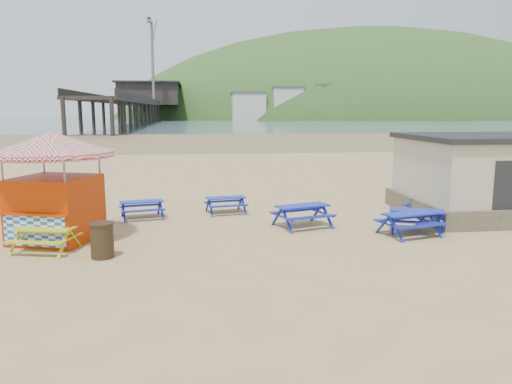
{
  "coord_description": "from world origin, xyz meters",
  "views": [
    {
      "loc": [
        -1.6,
        -17.15,
        4.1
      ],
      "look_at": [
        0.75,
        1.5,
        1.0
      ],
      "focal_mm": 35.0,
      "sensor_mm": 36.0,
      "label": 1
    }
  ],
  "objects": [
    {
      "name": "picnic_table_blue_f",
      "position": [
        5.42,
        -1.87,
        0.38
      ],
      "size": [
        2.11,
        1.86,
        0.75
      ],
      "rotation": [
        0.0,
        0.0,
        0.26
      ],
      "color": "#1124A0",
      "rests_on": "ground"
    },
    {
      "name": "ice_cream_kiosk",
      "position": [
        -5.95,
        -1.04,
        2.17
      ],
      "size": [
        4.88,
        4.88,
        3.46
      ],
      "rotation": [
        0.0,
        0.0,
        -0.32
      ],
      "color": "#B12A00",
      "rests_on": "ground"
    },
    {
      "name": "picnic_table_blue_b",
      "position": [
        -0.35,
        2.49,
        0.33
      ],
      "size": [
        1.76,
        1.51,
        0.66
      ],
      "rotation": [
        0.0,
        0.0,
        0.18
      ],
      "color": "#1124A0",
      "rests_on": "ground"
    },
    {
      "name": "picnic_table_blue_a",
      "position": [
        -3.59,
        1.91,
        0.34
      ],
      "size": [
        1.85,
        1.61,
        0.67
      ],
      "rotation": [
        0.0,
        0.0,
        0.22
      ],
      "color": "#1124A0",
      "rests_on": "ground"
    },
    {
      "name": "headland_town",
      "position": [
        90.0,
        229.68,
        -9.91
      ],
      "size": [
        264.0,
        144.0,
        108.0
      ],
      "color": "#2D4C1E",
      "rests_on": "ground"
    },
    {
      "name": "ground",
      "position": [
        0.0,
        0.0,
        0.0
      ],
      "size": [
        400.0,
        400.0,
        0.0
      ],
      "primitive_type": "plane",
      "color": "tan",
      "rests_on": "ground"
    },
    {
      "name": "picnic_table_blue_c",
      "position": [
        7.58,
        1.19,
        0.35
      ],
      "size": [
        2.1,
        1.99,
        0.69
      ],
      "rotation": [
        0.0,
        0.0,
        0.54
      ],
      "color": "#1124A0",
      "rests_on": "ground"
    },
    {
      "name": "sea",
      "position": [
        0.0,
        170.0,
        0.01
      ],
      "size": [
        400.0,
        400.0,
        0.0
      ],
      "primitive_type": "plane",
      "color": "#495B68",
      "rests_on": "ground"
    },
    {
      "name": "picnic_table_yellow",
      "position": [
        -5.95,
        -2.36,
        0.36
      ],
      "size": [
        1.97,
        1.73,
        0.71
      ],
      "rotation": [
        0.0,
        0.0,
        -0.24
      ],
      "color": "#A3C017",
      "rests_on": "ground"
    },
    {
      "name": "pier",
      "position": [
        -17.99,
        178.23,
        5.46
      ],
      "size": [
        24.0,
        220.0,
        39.29
      ],
      "color": "black",
      "rests_on": "ground"
    },
    {
      "name": "wet_sand",
      "position": [
        0.0,
        55.0,
        0.0
      ],
      "size": [
        400.0,
        400.0,
        0.0
      ],
      "primitive_type": "plane",
      "color": "olive",
      "rests_on": "ground"
    },
    {
      "name": "amenity_block",
      "position": [
        10.5,
        1.0,
        1.57
      ],
      "size": [
        7.4,
        5.4,
        3.15
      ],
      "color": "#665B4C",
      "rests_on": "ground"
    },
    {
      "name": "picnic_table_blue_d",
      "position": [
        2.19,
        -0.24,
        0.4
      ],
      "size": [
        2.25,
        2.02,
        0.79
      ],
      "rotation": [
        0.0,
        0.0,
        0.31
      ],
      "color": "#1124A0",
      "rests_on": "ground"
    },
    {
      "name": "litter_bin",
      "position": [
        -4.18,
        -3.2,
        0.51
      ],
      "size": [
        0.69,
        0.69,
        1.01
      ],
      "color": "#312615",
      "rests_on": "ground"
    },
    {
      "name": "picnic_table_blue_e",
      "position": [
        5.89,
        -1.39,
        0.38
      ],
      "size": [
        2.21,
        2.01,
        0.75
      ],
      "rotation": [
        0.0,
        0.0,
        -0.38
      ],
      "color": "#1124A0",
      "rests_on": "ground"
    }
  ]
}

